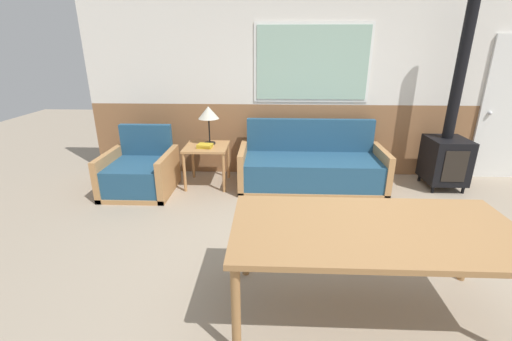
{
  "coord_description": "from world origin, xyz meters",
  "views": [
    {
      "loc": [
        -0.91,
        -2.47,
        1.89
      ],
      "look_at": [
        -1.06,
        1.13,
        0.57
      ],
      "focal_mm": 24.0,
      "sensor_mm": 36.0,
      "label": 1
    }
  ],
  "objects_px": {
    "side_table": "(207,152)",
    "wood_stove": "(447,146)",
    "table_lamp": "(208,114)",
    "dining_table": "(374,235)",
    "armchair": "(140,174)",
    "couch": "(311,168)"
  },
  "relations": [
    {
      "from": "couch",
      "to": "side_table",
      "type": "bearing_deg",
      "value": 179.45
    },
    {
      "from": "side_table",
      "to": "wood_stove",
      "type": "height_order",
      "value": "wood_stove"
    },
    {
      "from": "armchair",
      "to": "wood_stove",
      "type": "bearing_deg",
      "value": 2.81
    },
    {
      "from": "table_lamp",
      "to": "dining_table",
      "type": "xyz_separation_m",
      "value": [
        1.59,
        -2.56,
        -0.34
      ]
    },
    {
      "from": "side_table",
      "to": "dining_table",
      "type": "bearing_deg",
      "value": -56.69
    },
    {
      "from": "armchair",
      "to": "side_table",
      "type": "relative_size",
      "value": 1.49
    },
    {
      "from": "couch",
      "to": "table_lamp",
      "type": "bearing_deg",
      "value": 175.29
    },
    {
      "from": "side_table",
      "to": "dining_table",
      "type": "height_order",
      "value": "dining_table"
    },
    {
      "from": "side_table",
      "to": "table_lamp",
      "type": "relative_size",
      "value": 1.12
    },
    {
      "from": "armchair",
      "to": "table_lamp",
      "type": "relative_size",
      "value": 1.66
    },
    {
      "from": "couch",
      "to": "armchair",
      "type": "relative_size",
      "value": 2.26
    },
    {
      "from": "couch",
      "to": "armchair",
      "type": "distance_m",
      "value": 2.35
    },
    {
      "from": "armchair",
      "to": "wood_stove",
      "type": "distance_m",
      "value": 4.21
    },
    {
      "from": "side_table",
      "to": "dining_table",
      "type": "relative_size",
      "value": 0.3
    },
    {
      "from": "dining_table",
      "to": "wood_stove",
      "type": "height_order",
      "value": "wood_stove"
    },
    {
      "from": "table_lamp",
      "to": "dining_table",
      "type": "bearing_deg",
      "value": -58.27
    },
    {
      "from": "couch",
      "to": "wood_stove",
      "type": "distance_m",
      "value": 1.88
    },
    {
      "from": "table_lamp",
      "to": "side_table",
      "type": "bearing_deg",
      "value": -106.46
    },
    {
      "from": "couch",
      "to": "wood_stove",
      "type": "relative_size",
      "value": 0.83
    },
    {
      "from": "armchair",
      "to": "wood_stove",
      "type": "relative_size",
      "value": 0.37
    },
    {
      "from": "side_table",
      "to": "armchair",
      "type": "bearing_deg",
      "value": -162.37
    },
    {
      "from": "side_table",
      "to": "wood_stove",
      "type": "relative_size",
      "value": 0.25
    }
  ]
}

